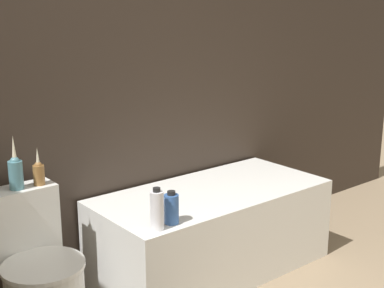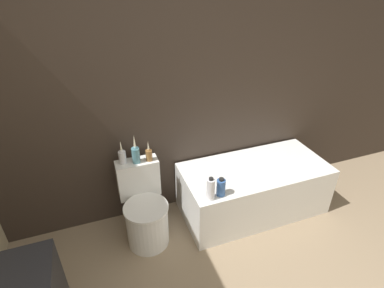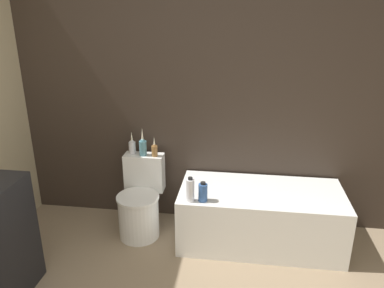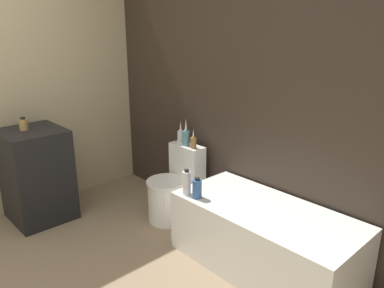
% 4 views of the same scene
% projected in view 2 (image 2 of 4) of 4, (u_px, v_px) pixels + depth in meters
% --- Properties ---
extents(wall_back_tiled, '(6.40, 0.06, 2.60)m').
position_uv_depth(wall_back_tiled, '(162.00, 86.00, 2.56)').
color(wall_back_tiled, '#332821').
rests_on(wall_back_tiled, ground_plane).
extents(bathtub, '(1.42, 0.67, 0.51)m').
position_uv_depth(bathtub, '(253.00, 188.00, 3.01)').
color(bathtub, white).
rests_on(bathtub, ground).
extents(toilet, '(0.39, 0.54, 0.71)m').
position_uv_depth(toilet, '(145.00, 211.00, 2.67)').
color(toilet, white).
rests_on(toilet, ground).
extents(vase_gold, '(0.06, 0.06, 0.22)m').
position_uv_depth(vase_gold, '(122.00, 156.00, 2.55)').
color(vase_gold, silver).
rests_on(vase_gold, toilet).
extents(vase_silver, '(0.07, 0.07, 0.27)m').
position_uv_depth(vase_silver, '(136.00, 153.00, 2.55)').
color(vase_silver, teal).
rests_on(vase_silver, toilet).
extents(vase_bronze, '(0.06, 0.06, 0.19)m').
position_uv_depth(vase_bronze, '(149.00, 154.00, 2.59)').
color(vase_bronze, olive).
rests_on(vase_bronze, toilet).
extents(shampoo_bottle_tall, '(0.07, 0.07, 0.22)m').
position_uv_depth(shampoo_bottle_tall, '(211.00, 189.00, 2.43)').
color(shampoo_bottle_tall, silver).
rests_on(shampoo_bottle_tall, bathtub).
extents(shampoo_bottle_short, '(0.07, 0.07, 0.17)m').
position_uv_depth(shampoo_bottle_short, '(221.00, 187.00, 2.49)').
color(shampoo_bottle_short, '#335999').
rests_on(shampoo_bottle_short, bathtub).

